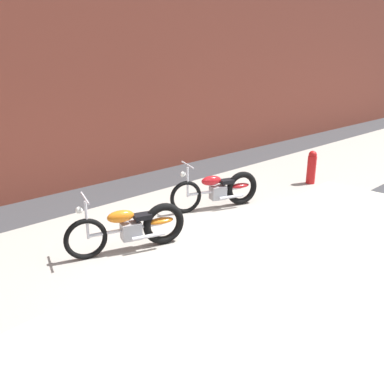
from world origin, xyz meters
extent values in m
plane|color=#38383A|center=(0.00, 0.00, 0.00)|extent=(80.00, 80.00, 0.00)
cube|color=#9E998E|center=(0.00, 1.75, 0.00)|extent=(36.00, 3.50, 0.01)
cube|color=brown|center=(0.00, 5.20, 3.02)|extent=(36.00, 0.50, 6.03)
torus|color=black|center=(-1.84, 1.55, 0.34)|extent=(0.67, 0.29, 0.68)
torus|color=black|center=(-0.61, 1.15, 0.36)|extent=(0.73, 0.35, 0.73)
cylinder|color=silver|center=(-1.22, 1.35, 0.38)|extent=(1.19, 0.44, 0.06)
cube|color=#99999E|center=(-1.15, 1.33, 0.34)|extent=(0.37, 0.31, 0.28)
ellipsoid|color=orange|center=(-1.30, 1.38, 0.62)|extent=(0.48, 0.32, 0.20)
ellipsoid|color=orange|center=(-0.65, 1.17, 0.42)|extent=(0.47, 0.31, 0.10)
cube|color=black|center=(-0.96, 1.27, 0.56)|extent=(0.33, 0.28, 0.08)
cylinder|color=silver|center=(-1.80, 1.54, 0.65)|extent=(0.06, 0.06, 0.62)
cylinder|color=silver|center=(-1.80, 1.54, 1.01)|extent=(0.21, 0.56, 0.03)
sphere|color=white|center=(-1.90, 1.57, 0.83)|extent=(0.11, 0.11, 0.11)
cylinder|color=silver|center=(-0.97, 1.11, 0.26)|extent=(0.54, 0.23, 0.06)
torus|color=black|center=(0.63, 1.95, 0.34)|extent=(0.67, 0.30, 0.68)
torus|color=black|center=(1.86, 1.52, 0.36)|extent=(0.73, 0.37, 0.73)
cylinder|color=silver|center=(1.25, 1.74, 0.38)|extent=(1.18, 0.47, 0.06)
cube|color=#99999E|center=(1.32, 1.71, 0.34)|extent=(0.38, 0.31, 0.28)
ellipsoid|color=red|center=(1.17, 1.76, 0.62)|extent=(0.48, 0.33, 0.20)
ellipsoid|color=red|center=(1.81, 1.53, 0.42)|extent=(0.47, 0.32, 0.10)
cube|color=black|center=(1.51, 1.64, 0.56)|extent=(0.33, 0.28, 0.08)
cylinder|color=silver|center=(0.67, 1.94, 0.65)|extent=(0.06, 0.06, 0.62)
cylinder|color=silver|center=(0.67, 1.94, 1.01)|extent=(0.23, 0.56, 0.03)
sphere|color=white|center=(0.58, 1.97, 0.83)|extent=(0.11, 0.11, 0.11)
cylinder|color=silver|center=(1.50, 1.49, 0.26)|extent=(0.54, 0.24, 0.06)
cylinder|color=black|center=(-1.28, -2.47, 0.45)|extent=(0.91, 0.33, 0.90)
cylinder|color=red|center=(4.31, 1.31, 0.35)|extent=(0.22, 0.22, 0.70)
sphere|color=red|center=(4.31, 1.31, 0.74)|extent=(0.20, 0.20, 0.20)
camera|label=1|loc=(-4.54, -3.72, 3.01)|focal=37.62mm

